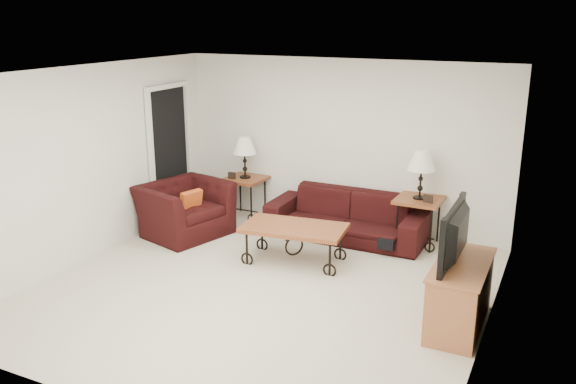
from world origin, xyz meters
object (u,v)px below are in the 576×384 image
object	(u,v)px
lamp_left	(245,157)
side_table_right	(418,222)
coffee_table	(294,244)
television	(463,235)
armchair	(185,209)
backpack	(388,239)
side_table_left	(246,197)
lamp_right	(421,175)
sofa	(346,216)
tv_stand	(460,295)

from	to	relation	value
lamp_left	side_table_right	bearing A→B (deg)	0.00
coffee_table	television	bearing A→B (deg)	-19.40
armchair	backpack	distance (m)	2.95
backpack	side_table_left	bearing A→B (deg)	160.41
side_table_left	lamp_right	xyz separation A→B (m)	(2.74, 0.00, 0.68)
side_table_right	armchair	distance (m)	3.33
armchair	side_table_right	bearing A→B (deg)	-55.36
side_table_right	backpack	world-z (taller)	side_table_right
sofa	side_table_left	xyz separation A→B (m)	(-1.76, 0.18, -0.01)
side_table_right	armchair	xyz separation A→B (m)	(-3.15, -1.06, 0.04)
side_table_left	tv_stand	xyz separation A→B (m)	(3.69, -2.08, 0.02)
television	tv_stand	bearing A→B (deg)	90.00
lamp_left	television	bearing A→B (deg)	-29.55
lamp_right	backpack	distance (m)	0.98
sofa	armchair	size ratio (longest dim) A/B	1.93
lamp_left	backpack	world-z (taller)	lamp_left
tv_stand	armchair	bearing A→B (deg)	166.07
armchair	lamp_left	bearing A→B (deg)	-5.12
armchair	lamp_right	bearing A→B (deg)	-55.36
side_table_left	armchair	distance (m)	1.14
sofa	lamp_right	distance (m)	1.21
side_table_right	tv_stand	xyz separation A→B (m)	(0.95, -2.08, 0.01)
side_table_left	backpack	size ratio (longest dim) A/B	1.47
side_table_left	coffee_table	bearing A→B (deg)	-41.80
side_table_left	side_table_right	bearing A→B (deg)	0.00
side_table_right	lamp_left	bearing A→B (deg)	-180.00
lamp_right	side_table_right	bearing A→B (deg)	0.00
television	armchair	bearing A→B (deg)	-104.00
sofa	armchair	distance (m)	2.34
side_table_right	backpack	size ratio (longest dim) A/B	1.53
lamp_left	armchair	xyz separation A→B (m)	(-0.41, -1.06, -0.59)
lamp_left	armchair	world-z (taller)	lamp_left
sofa	backpack	xyz separation A→B (m)	(0.73, -0.35, -0.11)
lamp_right	armchair	size ratio (longest dim) A/B	0.57
coffee_table	tv_stand	size ratio (longest dim) A/B	1.13
side_table_right	armchair	size ratio (longest dim) A/B	0.57
armchair	tv_stand	xyz separation A→B (m)	(4.11, -1.02, -0.03)
tv_stand	backpack	distance (m)	1.98
side_table_right	coffee_table	bearing A→B (deg)	-134.68
television	backpack	xyz separation A→B (m)	(-1.19, 1.56, -0.77)
lamp_right	coffee_table	distance (m)	1.98
side_table_right	coffee_table	distance (m)	1.83
side_table_left	lamp_right	world-z (taller)	lamp_right
sofa	lamp_right	world-z (taller)	lamp_right
armchair	television	distance (m)	4.25
coffee_table	backpack	xyz separation A→B (m)	(1.03, 0.78, -0.03)
sofa	armchair	bearing A→B (deg)	-157.80
sofa	side_table_right	size ratio (longest dim) A/B	3.36
side_table_right	armchair	bearing A→B (deg)	-161.35
lamp_left	sofa	bearing A→B (deg)	-5.85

